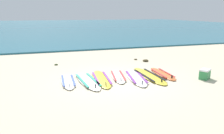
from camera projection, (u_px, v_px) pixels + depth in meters
ground_plane at (117, 81)px, 8.23m from camera, size 80.00×80.00×0.00m
sea at (54, 26)px, 42.33m from camera, size 80.00×60.00×0.10m
surfboard_0 at (68, 81)px, 8.05m from camera, size 0.59×1.99×0.18m
surfboard_1 at (88, 81)px, 8.11m from camera, size 0.78×2.45×0.18m
surfboard_2 at (101, 79)px, 8.35m from camera, size 0.82×2.42×0.18m
surfboard_3 at (118, 76)px, 8.69m from camera, size 0.86×2.03×0.18m
surfboard_4 at (136, 77)px, 8.53m from camera, size 1.02×2.46×0.18m
surfboard_5 at (149, 76)px, 8.76m from camera, size 0.66×2.57×0.18m
surfboard_6 at (162, 74)px, 9.04m from camera, size 0.62×2.02×0.18m
cooler_box at (205, 74)px, 8.41m from camera, size 0.55×0.51×0.38m
seaweed_clump_near_shoreline at (136, 59)px, 11.85m from camera, size 0.17×0.14×0.06m
seaweed_clump_mid_sand at (56, 65)px, 10.64m from camera, size 0.17×0.14×0.06m
seaweed_clump_by_the_boards at (146, 60)px, 11.44m from camera, size 0.31×0.25×0.11m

